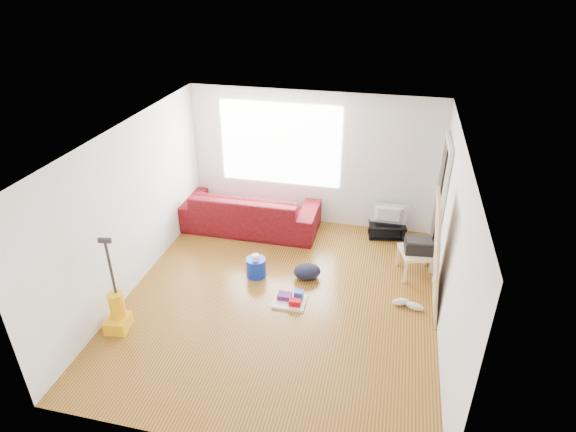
% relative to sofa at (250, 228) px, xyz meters
% --- Properties ---
extents(room, '(4.51, 5.01, 2.51)m').
position_rel_sofa_xyz_m(room, '(1.14, -1.80, 1.25)').
color(room, '#553415').
rests_on(room, ground).
extents(sofa, '(2.55, 1.00, 0.74)m').
position_rel_sofa_xyz_m(sofa, '(0.00, 0.00, 0.00)').
color(sofa, black).
rests_on(sofa, ground).
extents(tv_stand, '(0.70, 0.47, 0.24)m').
position_rel_sofa_xyz_m(tv_stand, '(2.52, 0.27, 0.13)').
color(tv_stand, black).
rests_on(tv_stand, ground).
extents(tv, '(0.65, 0.09, 0.38)m').
position_rel_sofa_xyz_m(tv, '(2.52, 0.27, 0.43)').
color(tv, black).
rests_on(tv, tv_stand).
extents(side_table, '(0.64, 0.64, 0.42)m').
position_rel_sofa_xyz_m(side_table, '(3.02, -0.80, 0.36)').
color(side_table, beige).
rests_on(side_table, ground).
extents(printer, '(0.45, 0.36, 0.22)m').
position_rel_sofa_xyz_m(printer, '(3.02, -0.80, 0.53)').
color(printer, black).
rests_on(printer, side_table).
extents(bucket, '(0.39, 0.39, 0.31)m').
position_rel_sofa_xyz_m(bucket, '(0.55, -1.44, 0.00)').
color(bucket, '#0B29AC').
rests_on(bucket, ground).
extents(toilet_paper, '(0.11, 0.11, 0.10)m').
position_rel_sofa_xyz_m(toilet_paper, '(0.56, -1.47, 0.21)').
color(toilet_paper, white).
rests_on(toilet_paper, bucket).
extents(cleaning_tray, '(0.47, 0.38, 0.17)m').
position_rel_sofa_xyz_m(cleaning_tray, '(1.24, -1.98, 0.05)').
color(cleaning_tray, white).
rests_on(cleaning_tray, ground).
extents(backpack, '(0.52, 0.47, 0.23)m').
position_rel_sofa_xyz_m(backpack, '(1.35, -1.31, 0.00)').
color(backpack, black).
rests_on(backpack, ground).
extents(sneakers, '(0.49, 0.25, 0.11)m').
position_rel_sofa_xyz_m(sneakers, '(2.92, -1.69, 0.05)').
color(sneakers, silver).
rests_on(sneakers, ground).
extents(vacuum, '(0.33, 0.37, 1.39)m').
position_rel_sofa_xyz_m(vacuum, '(-0.93, -3.03, 0.26)').
color(vacuum, '#F1A90C').
rests_on(vacuum, ground).
extents(door_panel, '(0.23, 0.73, 1.82)m').
position_rel_sofa_xyz_m(door_panel, '(3.20, -1.73, 0.00)').
color(door_panel, tan).
rests_on(door_panel, ground).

